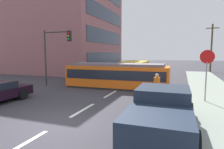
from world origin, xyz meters
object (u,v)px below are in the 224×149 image
city_bus (134,68)px  parked_sedan_furthest (123,66)px  pickup_truck_parked (162,110)px  streetcar_tram (117,75)px  parked_sedan_mid (85,73)px  utility_pole_far (211,47)px  traffic_light_mast (55,47)px  stop_sign (207,65)px  pedestrian_crossing (157,86)px  parked_sedan_far (104,69)px

city_bus → parked_sedan_furthest: size_ratio=1.32×
pickup_truck_parked → streetcar_tram: bearing=118.6°
parked_sedan_mid → utility_pole_far: utility_pole_far is taller
city_bus → traffic_light_mast: (-4.79, -8.28, 2.27)m
stop_sign → pedestrian_crossing: bearing=-168.2°
parked_sedan_furthest → parked_sedan_far: bearing=-95.7°
pedestrian_crossing → parked_sedan_mid: pedestrian_crossing is taller
pedestrian_crossing → pickup_truck_parked: bearing=-80.9°
streetcar_tram → pickup_truck_parked: (4.30, -7.89, -0.24)m
city_bus → utility_pole_far: utility_pole_far is taller
streetcar_tram → parked_sedan_far: 11.14m
parked_sedan_mid → traffic_light_mast: traffic_light_mast is taller
city_bus → utility_pole_far: bearing=48.6°
pedestrian_crossing → traffic_light_mast: 9.24m
parked_sedan_far → utility_pole_far: (14.16, 7.64, 3.09)m
pedestrian_crossing → stop_sign: size_ratio=0.58×
streetcar_tram → parked_sedan_mid: 6.48m
streetcar_tram → parked_sedan_mid: bearing=142.2°
pedestrian_crossing → traffic_light_mast: traffic_light_mast is taller
parked_sedan_mid → stop_sign: 13.41m
traffic_light_mast → parked_sedan_far: bearing=90.7°
pedestrian_crossing → stop_sign: bearing=11.8°
pickup_truck_parked → parked_sedan_far: (-9.46, 17.76, -0.18)m
pedestrian_crossing → pickup_truck_parked: 4.38m
pedestrian_crossing → utility_pole_far: size_ratio=0.24×
streetcar_tram → traffic_light_mast: size_ratio=1.74×
parked_sedan_furthest → parked_sedan_mid: bearing=-92.8°
city_bus → parked_sedan_far: bearing=150.0°
parked_sedan_mid → parked_sedan_furthest: 12.61m
pickup_truck_parked → stop_sign: stop_sign is taller
traffic_light_mast → utility_pole_far: utility_pole_far is taller
pickup_truck_parked → utility_pole_far: size_ratio=0.71×
city_bus → parked_sedan_mid: 5.78m
pickup_truck_parked → utility_pole_far: bearing=79.5°
utility_pole_far → stop_sign: bearing=-97.7°
city_bus → pedestrian_crossing: bearing=-70.1°
pickup_truck_parked → parked_sedan_mid: (-9.41, 11.85, -0.18)m
pedestrian_crossing → streetcar_tram: bearing=135.4°
pickup_truck_parked → stop_sign: (1.93, 4.87, 1.40)m
streetcar_tram → parked_sedan_furthest: bearing=105.2°
pickup_truck_parked → utility_pole_far: utility_pole_far is taller
city_bus → parked_sedan_mid: size_ratio=1.26×
stop_sign → traffic_light_mast: 11.44m
parked_sedan_far → stop_sign: bearing=-48.5°
pedestrian_crossing → parked_sedan_furthest: 21.69m
parked_sedan_furthest → city_bus: bearing=-65.9°
streetcar_tram → traffic_light_mast: traffic_light_mast is taller
stop_sign → utility_pole_far: bearing=82.3°
utility_pole_far → parked_sedan_mid: bearing=-136.2°
parked_sedan_far → parked_sedan_mid: bearing=-89.5°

